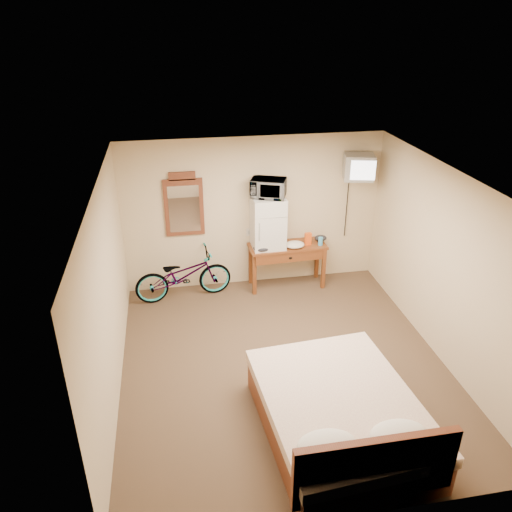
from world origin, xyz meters
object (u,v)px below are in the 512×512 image
wall_mirror (184,205)px  bicycle (183,275)px  desk (288,253)px  bed (341,418)px  mini_fridge (268,222)px  crt_television (359,167)px  microwave (268,188)px  blue_cup (320,241)px

wall_mirror → bicycle: 1.11m
desk → bicycle: (-1.72, -0.06, -0.21)m
bicycle → bed: bearing=-163.6°
mini_fridge → crt_television: size_ratio=1.38×
microwave → crt_television: 1.45m
desk → bed: size_ratio=0.59×
blue_cup → crt_television: bearing=7.1°
desk → microwave: bearing=168.4°
desk → crt_television: 1.78m
microwave → bicycle: (-1.40, -0.13, -1.33)m
desk → microwave: 1.17m
desk → blue_cup: blue_cup is taller
desk → bed: bearing=-93.6°
microwave → desk: bearing=9.6°
mini_fridge → bed: bearing=-88.1°
crt_television → wall_mirror: bearing=174.8°
microwave → bed: 3.73m
microwave → blue_cup: microwave is taller
microwave → wall_mirror: 1.35m
mini_fridge → blue_cup: (0.86, -0.12, -0.36)m
mini_fridge → bicycle: bearing=-174.8°
microwave → wall_mirror: (-1.30, 0.20, -0.27)m
desk → bed: (-0.21, -3.37, -0.33)m
wall_mirror → bicycle: wall_mirror is taller
microwave → wall_mirror: wall_mirror is taller
desk → crt_television: crt_television is taller
wall_mirror → blue_cup: bearing=-8.5°
wall_mirror → microwave: bearing=-8.9°
blue_cup → microwave: bearing=172.2°
desk → blue_cup: bearing=-5.4°
bicycle → blue_cup: bearing=-97.8°
bed → bicycle: bearing=114.5°
blue_cup → wall_mirror: (-2.16, 0.32, 0.65)m
desk → mini_fridge: mini_fridge is taller
microwave → wall_mirror: bearing=-167.7°
desk → bicycle: size_ratio=0.83×
bicycle → desk: bearing=-96.1°
crt_television → bicycle: crt_television is taller
crt_television → desk: bearing=-179.0°
blue_cup → bed: 3.45m
crt_television → microwave: bearing=178.1°
desk → mini_fridge: (-0.32, 0.07, 0.55)m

